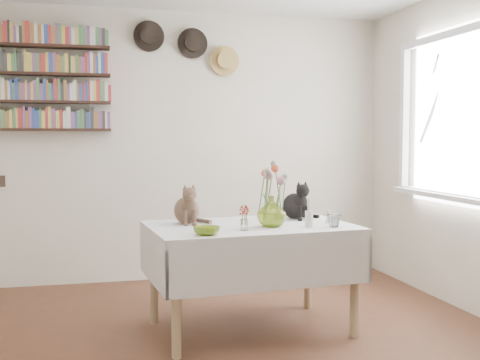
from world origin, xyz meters
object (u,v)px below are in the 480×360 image
object	(u,v)px
tabby_cat	(186,203)
bookshelf_unit	(51,79)
dining_table	(251,251)
flower_vase	(272,211)
black_cat	(295,199)

from	to	relation	value
tabby_cat	bookshelf_unit	bearing A→B (deg)	122.17
dining_table	tabby_cat	distance (m)	0.55
flower_vase	tabby_cat	bearing A→B (deg)	151.63
dining_table	flower_vase	size ratio (longest dim) A/B	7.03
tabby_cat	black_cat	size ratio (longest dim) A/B	0.99
tabby_cat	black_cat	distance (m)	0.81
dining_table	black_cat	distance (m)	0.56
tabby_cat	flower_vase	size ratio (longest dim) A/B	1.40
dining_table	black_cat	world-z (taller)	black_cat
flower_vase	bookshelf_unit	world-z (taller)	bookshelf_unit
dining_table	bookshelf_unit	size ratio (longest dim) A/B	1.44
tabby_cat	flower_vase	bearing A→B (deg)	-30.70
black_cat	flower_vase	world-z (taller)	black_cat
black_cat	flower_vase	distance (m)	0.45
flower_vase	bookshelf_unit	xyz separation A→B (m)	(-1.49, 1.69, 1.01)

